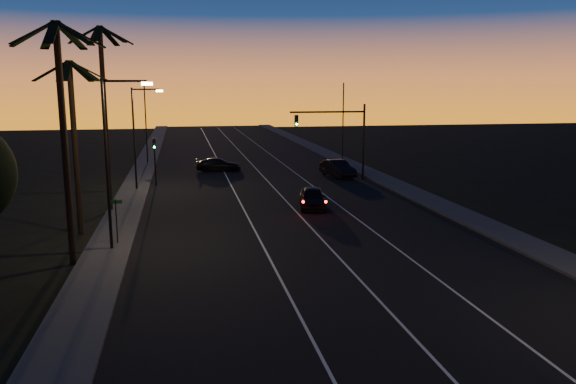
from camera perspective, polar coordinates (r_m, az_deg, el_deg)
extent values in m
cube|color=black|center=(41.42, -0.57, -1.28)|extent=(20.00, 170.00, 0.01)
cube|color=#363533|center=(40.97, -16.18, -1.73)|extent=(2.40, 170.00, 0.16)
cube|color=#363533|center=(44.73, 13.69, -0.59)|extent=(2.40, 170.00, 0.16)
cube|color=silver|center=(41.00, -4.70, -1.42)|extent=(0.12, 160.00, 0.01)
cube|color=silver|center=(41.50, 0.11, -1.23)|extent=(0.12, 160.00, 0.01)
cube|color=silver|center=(42.29, 4.77, -1.05)|extent=(0.12, 160.00, 0.01)
cylinder|color=black|center=(28.54, -21.73, 4.22)|extent=(0.32, 0.32, 11.50)
cube|color=black|center=(28.57, -20.29, 14.76)|extent=(2.18, 0.92, 1.18)
cube|color=black|center=(29.36, -21.24, 14.57)|extent=(1.25, 2.12, 1.18)
cube|color=black|center=(29.51, -23.05, 14.43)|extent=(1.34, 2.09, 1.18)
cube|color=black|center=(28.91, -24.47, 14.42)|extent=(2.18, 0.82, 1.18)
cube|color=black|center=(27.99, -24.43, 14.58)|extent=(1.90, 1.69, 1.18)
cube|color=black|center=(27.45, -22.86, 14.79)|extent=(0.45, 2.16, 1.18)
cube|color=black|center=(27.71, -20.97, 14.87)|extent=(1.95, 1.61, 1.18)
cylinder|color=black|center=(34.59, -20.80, 4.04)|extent=(0.32, 0.32, 10.00)
cube|color=black|center=(34.51, -19.51, 11.50)|extent=(2.18, 0.92, 1.18)
cube|color=black|center=(35.29, -20.31, 11.42)|extent=(1.25, 2.12, 1.18)
cube|color=black|center=(35.43, -21.81, 11.31)|extent=(1.34, 2.09, 1.18)
cube|color=black|center=(34.81, -22.95, 11.26)|extent=(2.18, 0.82, 1.18)
cube|color=black|center=(33.90, -22.88, 11.30)|extent=(1.90, 1.69, 1.18)
cube|color=black|center=(33.37, -21.58, 11.41)|extent=(0.45, 2.16, 1.18)
cube|color=black|center=(33.64, -20.05, 11.50)|extent=(1.95, 1.61, 1.18)
cylinder|color=black|center=(40.26, -18.07, 6.83)|extent=(0.32, 0.32, 12.50)
cube|color=black|center=(40.47, -17.01, 14.98)|extent=(2.18, 0.92, 1.18)
cube|color=black|center=(41.23, -17.75, 14.85)|extent=(1.25, 2.12, 1.18)
cube|color=black|center=(41.32, -19.06, 14.77)|extent=(1.34, 2.09, 1.18)
cube|color=black|center=(40.68, -20.01, 14.78)|extent=(2.18, 0.82, 1.18)
cube|color=black|center=(39.76, -19.88, 14.90)|extent=(1.90, 1.69, 1.18)
cube|color=black|center=(39.28, -18.71, 15.03)|extent=(0.45, 2.16, 1.18)
cube|color=black|center=(39.60, -17.42, 15.06)|extent=(1.95, 1.61, 1.18)
cylinder|color=black|center=(30.39, -17.92, 2.44)|extent=(0.16, 0.16, 9.00)
cylinder|color=black|center=(30.00, -16.28, 10.77)|extent=(2.20, 0.12, 0.12)
cube|color=#FFBA66|center=(29.92, -14.13, 10.62)|extent=(0.55, 0.26, 0.16)
cylinder|color=black|center=(48.22, -15.36, 5.14)|extent=(0.16, 0.16, 8.50)
cylinder|color=black|center=(47.95, -14.27, 10.08)|extent=(2.20, 0.12, 0.12)
cube|color=#FFBA66|center=(47.90, -12.93, 9.98)|extent=(0.55, 0.26, 0.16)
cylinder|color=black|center=(31.93, -17.02, -2.99)|extent=(0.06, 0.06, 2.60)
cube|color=#0B4414|center=(31.68, -17.13, -0.97)|extent=(0.70, 0.03, 0.20)
cylinder|color=black|center=(52.84, 7.69, 5.06)|extent=(0.20, 0.20, 7.00)
cylinder|color=black|center=(51.64, 4.04, 8.12)|extent=(7.00, 0.16, 0.16)
cube|color=black|center=(51.02, 0.86, 7.27)|extent=(0.32, 0.28, 1.00)
sphere|color=black|center=(50.83, 0.90, 7.62)|extent=(0.20, 0.20, 0.20)
sphere|color=black|center=(50.85, 0.90, 7.26)|extent=(0.20, 0.20, 0.20)
sphere|color=#14FF59|center=(50.87, 0.89, 6.90)|extent=(0.20, 0.20, 0.20)
cylinder|color=black|center=(50.35, -13.36, 2.99)|extent=(0.14, 0.14, 4.20)
cube|color=black|center=(50.17, -13.44, 4.80)|extent=(0.28, 0.25, 0.90)
sphere|color=black|center=(49.99, -13.46, 5.10)|extent=(0.18, 0.18, 0.18)
sphere|color=black|center=(50.02, -13.45, 4.78)|extent=(0.18, 0.18, 0.18)
sphere|color=#14FF59|center=(50.05, -13.43, 4.46)|extent=(0.18, 0.18, 0.18)
cylinder|color=black|center=(65.11, -14.24, 6.76)|extent=(0.14, 0.14, 9.00)
cylinder|color=black|center=(64.62, 5.61, 7.00)|extent=(0.14, 0.14, 9.00)
imported|color=black|center=(40.10, 2.50, -0.57)|extent=(2.55, 4.68, 1.51)
sphere|color=#FF0F05|center=(37.43, 1.55, -1.01)|extent=(0.18, 0.18, 0.18)
sphere|color=#FF0F05|center=(37.51, 3.86, -1.00)|extent=(0.18, 0.18, 0.18)
imported|color=black|center=(54.20, 5.06, 2.39)|extent=(2.64, 5.11, 1.60)
imported|color=black|center=(58.08, -7.09, 2.78)|extent=(4.84, 2.42, 1.35)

